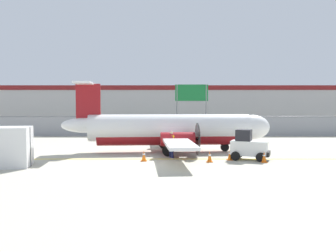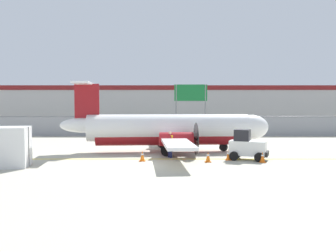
{
  "view_description": "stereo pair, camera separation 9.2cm",
  "coord_description": "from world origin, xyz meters",
  "px_view_note": "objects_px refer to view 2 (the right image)",
  "views": [
    {
      "loc": [
        0.15,
        -21.27,
        3.57
      ],
      "look_at": [
        0.26,
        6.41,
        1.8
      ],
      "focal_mm": 40.0,
      "sensor_mm": 36.0,
      "label": 1
    },
    {
      "loc": [
        0.24,
        -21.27,
        3.57
      ],
      "look_at": [
        0.26,
        6.41,
        1.8
      ],
      "focal_mm": 40.0,
      "sensor_mm": 36.0,
      "label": 2
    }
  ],
  "objects_px": {
    "cargo_container": "(6,147)",
    "parked_car_3": "(217,123)",
    "baggage_tug": "(247,146)",
    "parked_car_4": "(273,124)",
    "highway_sign": "(191,97)",
    "traffic_cone_far_right": "(208,157)",
    "commuter_airplane": "(172,130)",
    "parked_car_0": "(67,123)",
    "traffic_cone_near_left": "(228,155)",
    "traffic_cone_far_left": "(142,156)",
    "parked_car_1": "(113,122)",
    "traffic_cone_near_right": "(262,157)",
    "parked_car_2": "(166,122)",
    "ground_crew_worker": "(170,143)"
  },
  "relations": [
    {
      "from": "cargo_container",
      "to": "parked_car_3",
      "type": "distance_m",
      "value": 30.7
    },
    {
      "from": "baggage_tug",
      "to": "parked_car_4",
      "type": "distance_m",
      "value": 23.78
    },
    {
      "from": "highway_sign",
      "to": "traffic_cone_far_right",
      "type": "bearing_deg",
      "value": -90.33
    },
    {
      "from": "commuter_airplane",
      "to": "parked_car_0",
      "type": "bearing_deg",
      "value": 117.69
    },
    {
      "from": "traffic_cone_near_left",
      "to": "traffic_cone_far_left",
      "type": "xyz_separation_m",
      "value": [
        -5.29,
        -0.43,
        0.0
      ]
    },
    {
      "from": "traffic_cone_far_left",
      "to": "highway_sign",
      "type": "bearing_deg",
      "value": 77.74
    },
    {
      "from": "parked_car_3",
      "to": "cargo_container",
      "type": "bearing_deg",
      "value": -125.89
    },
    {
      "from": "baggage_tug",
      "to": "parked_car_1",
      "type": "relative_size",
      "value": 0.59
    },
    {
      "from": "commuter_airplane",
      "to": "baggage_tug",
      "type": "xyz_separation_m",
      "value": [
        4.61,
        -3.72,
        -0.75
      ]
    },
    {
      "from": "traffic_cone_near_right",
      "to": "traffic_cone_far_left",
      "type": "relative_size",
      "value": 1.0
    },
    {
      "from": "parked_car_3",
      "to": "traffic_cone_far_right",
      "type": "bearing_deg",
      "value": -104.91
    },
    {
      "from": "traffic_cone_near_left",
      "to": "parked_car_2",
      "type": "bearing_deg",
      "value": 98.36
    },
    {
      "from": "commuter_airplane",
      "to": "parked_car_2",
      "type": "distance_m",
      "value": 23.24
    },
    {
      "from": "parked_car_2",
      "to": "highway_sign",
      "type": "bearing_deg",
      "value": -67.93
    },
    {
      "from": "commuter_airplane",
      "to": "highway_sign",
      "type": "relative_size",
      "value": 2.92
    },
    {
      "from": "baggage_tug",
      "to": "parked_car_2",
      "type": "xyz_separation_m",
      "value": [
        -5.14,
        26.94,
        0.04
      ]
    },
    {
      "from": "ground_crew_worker",
      "to": "cargo_container",
      "type": "xyz_separation_m",
      "value": [
        -9.1,
        -3.34,
        0.15
      ]
    },
    {
      "from": "ground_crew_worker",
      "to": "parked_car_2",
      "type": "height_order",
      "value": "same"
    },
    {
      "from": "ground_crew_worker",
      "to": "parked_car_4",
      "type": "relative_size",
      "value": 0.4
    },
    {
      "from": "parked_car_3",
      "to": "highway_sign",
      "type": "bearing_deg",
      "value": -127.94
    },
    {
      "from": "ground_crew_worker",
      "to": "parked_car_1",
      "type": "xyz_separation_m",
      "value": [
        -7.54,
        26.49,
        -0.06
      ]
    },
    {
      "from": "baggage_tug",
      "to": "parked_car_4",
      "type": "height_order",
      "value": "baggage_tug"
    },
    {
      "from": "ground_crew_worker",
      "to": "parked_car_3",
      "type": "xyz_separation_m",
      "value": [
        6.14,
        23.31,
        -0.06
      ]
    },
    {
      "from": "cargo_container",
      "to": "parked_car_4",
      "type": "relative_size",
      "value": 0.63
    },
    {
      "from": "traffic_cone_near_right",
      "to": "parked_car_1",
      "type": "distance_m",
      "value": 31.25
    },
    {
      "from": "commuter_airplane",
      "to": "cargo_container",
      "type": "xyz_separation_m",
      "value": [
        -9.26,
        -6.16,
        -0.5
      ]
    },
    {
      "from": "baggage_tug",
      "to": "parked_car_0",
      "type": "xyz_separation_m",
      "value": [
        -17.63,
        24.24,
        0.04
      ]
    },
    {
      "from": "ground_crew_worker",
      "to": "parked_car_2",
      "type": "distance_m",
      "value": 26.04
    },
    {
      "from": "baggage_tug",
      "to": "traffic_cone_near_left",
      "type": "relative_size",
      "value": 4.01
    },
    {
      "from": "traffic_cone_near_left",
      "to": "parked_car_2",
      "type": "xyz_separation_m",
      "value": [
        -3.97,
        27.04,
        0.58
      ]
    },
    {
      "from": "commuter_airplane",
      "to": "parked_car_3",
      "type": "bearing_deg",
      "value": 69.01
    },
    {
      "from": "cargo_container",
      "to": "parked_car_4",
      "type": "height_order",
      "value": "cargo_container"
    },
    {
      "from": "commuter_airplane",
      "to": "highway_sign",
      "type": "xyz_separation_m",
      "value": [
        2.21,
        14.41,
        2.54
      ]
    },
    {
      "from": "parked_car_1",
      "to": "parked_car_2",
      "type": "distance_m",
      "value": 7.18
    },
    {
      "from": "traffic_cone_near_left",
      "to": "parked_car_0",
      "type": "bearing_deg",
      "value": 124.07
    },
    {
      "from": "parked_car_2",
      "to": "traffic_cone_near_right",
      "type": "bearing_deg",
      "value": -73.4
    },
    {
      "from": "traffic_cone_near_left",
      "to": "traffic_cone_far_left",
      "type": "bearing_deg",
      "value": -175.31
    },
    {
      "from": "baggage_tug",
      "to": "highway_sign",
      "type": "height_order",
      "value": "highway_sign"
    },
    {
      "from": "parked_car_0",
      "to": "parked_car_1",
      "type": "xyz_separation_m",
      "value": [
        5.32,
        3.15,
        0.0
      ]
    },
    {
      "from": "traffic_cone_far_left",
      "to": "parked_car_1",
      "type": "bearing_deg",
      "value": 101.85
    },
    {
      "from": "traffic_cone_far_left",
      "to": "parked_car_4",
      "type": "height_order",
      "value": "parked_car_4"
    },
    {
      "from": "ground_crew_worker",
      "to": "highway_sign",
      "type": "xyz_separation_m",
      "value": [
        2.37,
        17.23,
        3.19
      ]
    },
    {
      "from": "highway_sign",
      "to": "parked_car_1",
      "type": "bearing_deg",
      "value": 136.93
    },
    {
      "from": "traffic_cone_far_right",
      "to": "parked_car_0",
      "type": "relative_size",
      "value": 0.15
    },
    {
      "from": "parked_car_3",
      "to": "parked_car_0",
      "type": "bearing_deg",
      "value": 173.77
    },
    {
      "from": "commuter_airplane",
      "to": "parked_car_4",
      "type": "xyz_separation_m",
      "value": [
        12.57,
        18.69,
        -0.71
      ]
    },
    {
      "from": "cargo_container",
      "to": "traffic_cone_far_left",
      "type": "bearing_deg",
      "value": 5.28
    },
    {
      "from": "traffic_cone_near_right",
      "to": "parked_car_4",
      "type": "relative_size",
      "value": 0.15
    },
    {
      "from": "parked_car_3",
      "to": "commuter_airplane",
      "type": "bearing_deg",
      "value": -112.4
    },
    {
      "from": "baggage_tug",
      "to": "parked_car_3",
      "type": "relative_size",
      "value": 0.59
    }
  ]
}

